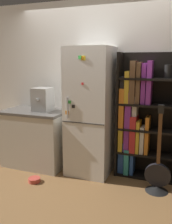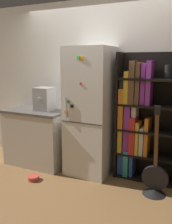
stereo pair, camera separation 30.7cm
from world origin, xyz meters
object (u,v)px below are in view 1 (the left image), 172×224
(bookshelf, at_px, (141,118))
(pet_bowl, at_px, (34,180))
(guitar, at_px, (157,179))
(refrigerator, at_px, (90,112))
(espresso_machine, at_px, (43,99))

(bookshelf, distance_m, pet_bowl, 1.77)
(guitar, xyz_separation_m, pet_bowl, (-1.66, -0.35, -0.14))
(refrigerator, bearing_deg, guitar, -13.46)
(refrigerator, relative_size, espresso_machine, 5.19)
(bookshelf, distance_m, espresso_machine, 1.54)
(bookshelf, relative_size, espresso_machine, 4.97)
(refrigerator, distance_m, pet_bowl, 1.26)
(espresso_machine, xyz_separation_m, guitar, (1.82, -0.23, -0.93))
(espresso_machine, height_order, pet_bowl, espresso_machine)
(refrigerator, height_order, pet_bowl, refrigerator)
(pet_bowl, bearing_deg, bookshelf, 29.39)
(espresso_machine, relative_size, pet_bowl, 2.11)
(bookshelf, distance_m, guitar, 0.88)
(espresso_machine, distance_m, guitar, 2.05)
(bookshelf, bearing_deg, guitar, -53.07)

